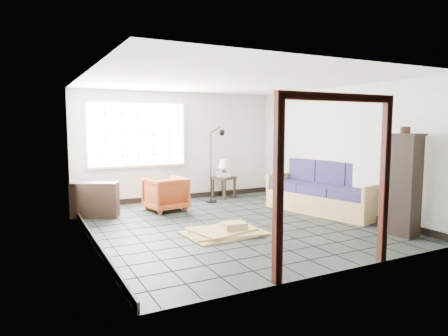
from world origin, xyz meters
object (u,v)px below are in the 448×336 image
armchair (165,192)px  tall_shelf (405,184)px  futon_sofa (325,194)px  side_table (224,180)px

armchair → tall_shelf: 4.66m
futon_sofa → armchair: bearing=136.2°
armchair → side_table: bearing=-165.9°
side_table → tall_shelf: bearing=-76.3°
futon_sofa → tall_shelf: 2.05m
side_table → tall_shelf: (1.08, -4.40, 0.42)m
armchair → side_table: armchair is taller
futon_sofa → side_table: futon_sofa is taller
futon_sofa → armchair: (-2.93, 1.66, 0.02)m
side_table → futon_sofa: bearing=-64.5°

